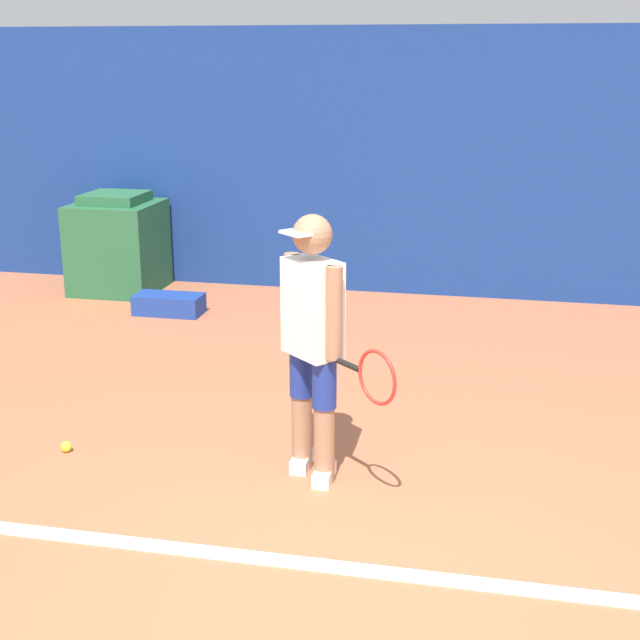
{
  "coord_description": "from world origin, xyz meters",
  "views": [
    {
      "loc": [
        0.62,
        -3.47,
        2.36
      ],
      "look_at": [
        -0.41,
        1.35,
        0.88
      ],
      "focal_mm": 50.0,
      "sensor_mm": 36.0,
      "label": 1
    }
  ],
  "objects": [
    {
      "name": "tennis_player",
      "position": [
        -0.4,
        1.14,
        0.85
      ],
      "size": [
        0.73,
        0.67,
        1.53
      ],
      "rotation": [
        0.0,
        0.0,
        -0.73
      ],
      "color": "#A37556",
      "rests_on": "ground_plane"
    },
    {
      "name": "equipment_bag",
      "position": [
        -2.45,
        4.13,
        0.09
      ],
      "size": [
        0.64,
        0.31,
        0.19
      ],
      "color": "#1E3D99",
      "rests_on": "ground_plane"
    },
    {
      "name": "tennis_ball",
      "position": [
        -1.96,
        1.13,
        0.03
      ],
      "size": [
        0.07,
        0.07,
        0.07
      ],
      "color": "#D1E533",
      "rests_on": "ground_plane"
    },
    {
      "name": "covered_chair",
      "position": [
        -3.27,
        4.86,
        0.48
      ],
      "size": [
        0.83,
        0.83,
        1.01
      ],
      "color": "#28663D",
      "rests_on": "ground_plane"
    },
    {
      "name": "ground_plane",
      "position": [
        0.0,
        0.0,
        0.0
      ],
      "size": [
        24.0,
        24.0,
        0.0
      ],
      "primitive_type": "plane",
      "color": "#B76642"
    },
    {
      "name": "back_wall",
      "position": [
        0.0,
        5.38,
        1.31
      ],
      "size": [
        24.0,
        0.1,
        2.62
      ],
      "color": "navy",
      "rests_on": "ground_plane"
    },
    {
      "name": "court_baseline",
      "position": [
        0.0,
        0.2,
        0.01
      ],
      "size": [
        21.6,
        0.1,
        0.01
      ],
      "color": "white",
      "rests_on": "ground_plane"
    }
  ]
}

